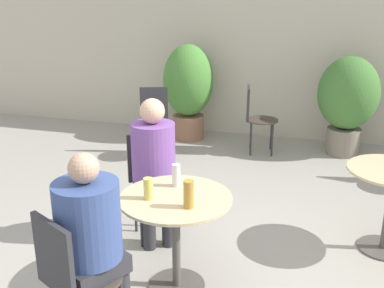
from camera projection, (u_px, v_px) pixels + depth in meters
ground_plane at (195, 286)px, 3.27m from camera, size 20.00×20.00×0.00m
storefront_wall at (270, 33)px, 6.32m from camera, size 10.00×0.06×3.00m
cafe_table_near at (176, 218)px, 3.10m from camera, size 0.77×0.77×0.71m
bistro_chair_0 at (151, 176)px, 3.86m from camera, size 0.47×0.48×0.89m
bistro_chair_1 at (71, 272)px, 2.52m from camera, size 0.47×0.48×0.89m
bistro_chair_2 at (255, 113)px, 5.88m from camera, size 0.44×0.42×0.89m
bistro_chair_4 at (154, 116)px, 5.77m from camera, size 0.45×0.47×0.89m
seated_person_0 at (154, 160)px, 3.66m from camera, size 0.44×0.45×1.24m
seated_person_1 at (91, 234)px, 2.57m from camera, size 0.44×0.46×1.21m
beer_glass_0 at (189, 194)px, 2.87m from camera, size 0.07×0.07×0.18m
beer_glass_1 at (176, 175)px, 3.19m from camera, size 0.06×0.06×0.17m
beer_glass_2 at (148, 189)px, 3.00m from camera, size 0.07×0.07×0.15m
potted_plant_0 at (188, 86)px, 6.40m from camera, size 0.72×0.72×1.37m
potted_plant_1 at (348, 98)px, 5.75m from camera, size 0.77×0.77×1.29m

